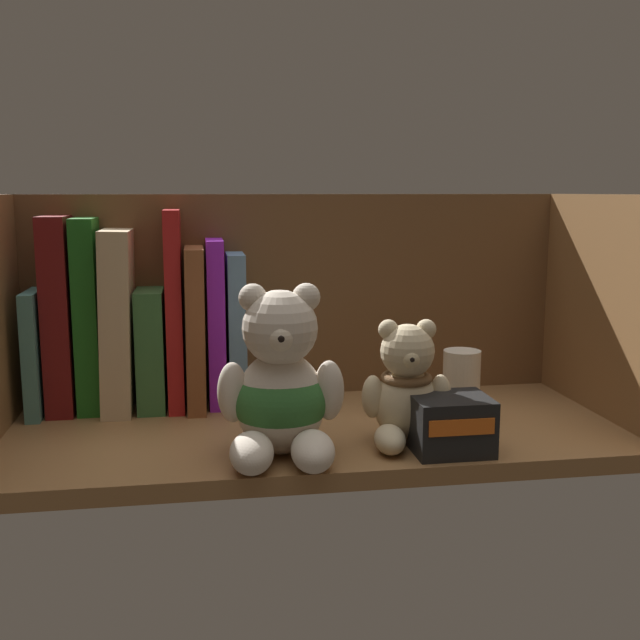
{
  "coord_description": "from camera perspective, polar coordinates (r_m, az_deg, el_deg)",
  "views": [
    {
      "loc": [
        -13.18,
        -84.13,
        29.2
      ],
      "look_at": [
        0.56,
        0.0,
        14.67
      ],
      "focal_mm": 42.53,
      "sensor_mm": 36.0,
      "label": 1
    }
  ],
  "objects": [
    {
      "name": "shelf_board",
      "position": [
        0.9,
        -0.36,
        -8.65
      ],
      "size": [
        70.49,
        29.91,
        2.0
      ],
      "primitive_type": "cube",
      "color": "olive",
      "rests_on": "ground"
    },
    {
      "name": "shelf_back_panel",
      "position": [
        1.02,
        -1.73,
        1.3
      ],
      "size": [
        72.89,
        1.2,
        28.82
      ],
      "primitive_type": "cube",
      "color": "brown",
      "rests_on": "ground"
    },
    {
      "name": "shelf_side_panel_right",
      "position": [
        0.99,
        20.81,
        0.41
      ],
      "size": [
        1.6,
        32.31,
        28.82
      ],
      "primitive_type": "cube",
      "color": "olive",
      "rests_on": "ground"
    },
    {
      "name": "book_0",
      "position": [
        1.01,
        -20.37,
        -2.11
      ],
      "size": [
        1.73,
        13.14,
        15.35
      ],
      "primitive_type": "cube",
      "color": "slate",
      "rests_on": "shelf_board"
    },
    {
      "name": "book_1",
      "position": [
        1.0,
        -18.9,
        0.44
      ],
      "size": [
        3.25,
        10.74,
        24.28
      ],
      "primitive_type": "cube",
      "color": "maroon",
      "rests_on": "shelf_board"
    },
    {
      "name": "book_2",
      "position": [
        0.99,
        -16.94,
        0.42
      ],
      "size": [
        2.82,
        9.98,
        24.01
      ],
      "primitive_type": "cube",
      "color": "#1E681D",
      "rests_on": "shelf_board"
    },
    {
      "name": "book_3",
      "position": [
        0.99,
        -14.86,
        0.07
      ],
      "size": [
        4.09,
        13.83,
        22.68
      ],
      "primitive_type": "cube",
      "rotation": [
        0.0,
        0.02,
        0.0
      ],
      "color": "tan",
      "rests_on": "shelf_board"
    },
    {
      "name": "book_4",
      "position": [
        0.99,
        -12.54,
        -1.99
      ],
      "size": [
        3.4,
        11.69,
        15.14
      ],
      "primitive_type": "cube",
      "color": "#366835",
      "rests_on": "shelf_board"
    },
    {
      "name": "book_5",
      "position": [
        0.98,
        -10.86,
        0.87
      ],
      "size": [
        1.95,
        12.11,
        24.98
      ],
      "primitive_type": "cube",
      "color": "#B41B1B",
      "rests_on": "shelf_board"
    },
    {
      "name": "book_6",
      "position": [
        0.98,
        -9.36,
        -0.42
      ],
      "size": [
        2.43,
        14.31,
        20.38
      ],
      "primitive_type": "cube",
      "rotation": [
        0.0,
        0.01,
        0.0
      ],
      "color": "brown",
      "rests_on": "shelf_board"
    },
    {
      "name": "book_7",
      "position": [
        0.98,
        -7.85,
        -0.12
      ],
      "size": [
        2.14,
        10.15,
        21.27
      ],
      "primitive_type": "cube",
      "color": "purple",
      "rests_on": "shelf_board"
    },
    {
      "name": "book_8",
      "position": [
        0.99,
        -6.35,
        -0.59
      ],
      "size": [
        2.21,
        10.31,
        19.48
      ],
      "primitive_type": "cube",
      "color": "#5C81A3",
      "rests_on": "shelf_board"
    },
    {
      "name": "teddy_bear_larger",
      "position": [
        0.78,
        -2.99,
        -5.24
      ],
      "size": [
        13.21,
        13.87,
        17.99
      ],
      "color": "beige",
      "rests_on": "shelf_board"
    },
    {
      "name": "teddy_bear_smaller",
      "position": [
        0.83,
        6.57,
        -5.34
      ],
      "size": [
        10.02,
        10.29,
        13.59
      ],
      "color": "beige",
      "rests_on": "shelf_board"
    },
    {
      "name": "pillar_candle",
      "position": [
        0.95,
        10.58,
        -4.65
      ],
      "size": [
        4.56,
        4.56,
        8.03
      ],
      "primitive_type": "cylinder",
      "color": "silver",
      "rests_on": "shelf_board"
    },
    {
      "name": "small_product_box",
      "position": [
        0.82,
        9.77,
        -7.72
      ],
      "size": [
        8.11,
        7.13,
        5.96
      ],
      "color": "black",
      "rests_on": "shelf_board"
    }
  ]
}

